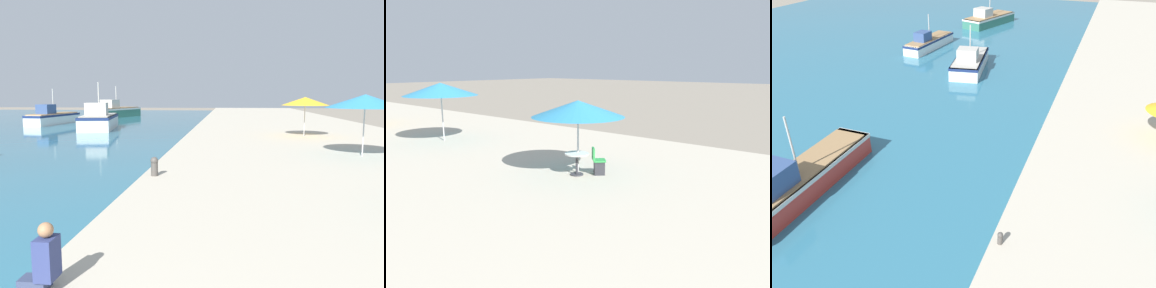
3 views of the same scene
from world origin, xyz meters
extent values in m
cube|color=#BCB29E|center=(8.00, 37.00, 0.31)|extent=(16.00, 90.00, 0.63)
cube|color=silver|center=(-9.89, 34.81, 0.70)|extent=(4.26, 8.35, 1.33)
cube|color=navy|center=(-9.89, 34.81, 1.24)|extent=(4.33, 8.44, 0.25)
cube|color=#ADA89E|center=(-9.89, 34.81, 1.42)|extent=(3.92, 7.68, 0.10)
cube|color=#B7B2A8|center=(-9.63, 33.44, 2.07)|extent=(2.28, 2.09, 1.20)
cylinder|color=#B7B2A8|center=(-9.89, 34.81, 3.06)|extent=(0.12, 0.12, 3.19)
cube|color=white|center=(-17.38, 40.50, 0.62)|extent=(2.84, 8.64, 1.17)
cube|color=navy|center=(-17.38, 40.50, 1.08)|extent=(2.89, 8.73, 0.25)
cube|color=#99754C|center=(-17.38, 40.50, 1.26)|extent=(2.61, 7.95, 0.10)
cube|color=#334C7F|center=(-17.52, 39.02, 1.84)|extent=(1.61, 1.99, 1.05)
cylinder|color=#B7B2A8|center=(-17.38, 40.50, 2.71)|extent=(0.12, 0.12, 2.81)
cube|color=#33705B|center=(-14.47, 55.46, 0.72)|extent=(5.73, 9.90, 1.36)
cube|color=silver|center=(-14.47, 55.46, 1.28)|extent=(5.82, 10.01, 0.25)
cube|color=#99754C|center=(-14.47, 55.46, 1.45)|extent=(5.27, 9.11, 0.10)
cube|color=#B7B2A8|center=(-14.96, 53.89, 2.11)|extent=(2.67, 2.62, 1.22)
cylinder|color=#B7B2A8|center=(-14.47, 55.46, 3.13)|extent=(0.12, 0.12, 3.26)
cylinder|color=#B7B7B7|center=(8.95, 16.05, 1.79)|extent=(0.06, 0.06, 2.33)
cone|color=teal|center=(8.95, 16.05, 3.11)|extent=(3.44, 3.44, 0.60)
cylinder|color=#B7B7B7|center=(8.00, 24.43, 1.74)|extent=(0.06, 0.06, 2.23)
cone|color=yellow|center=(8.00, 24.43, 2.98)|extent=(3.10, 3.10, 0.54)
cube|color=#333D5B|center=(0.24, 3.54, 0.71)|extent=(0.40, 0.28, 0.16)
cube|color=navy|center=(0.44, 3.54, 1.09)|extent=(0.26, 0.36, 0.60)
sphere|color=#9E704C|center=(0.44, 3.54, 1.50)|extent=(0.22, 0.22, 0.22)
cylinder|color=#4C4742|center=(0.45, 11.13, 0.85)|extent=(0.24, 0.24, 0.45)
sphere|color=#4C4742|center=(0.45, 11.13, 1.15)|extent=(0.26, 0.26, 0.26)
camera|label=1|loc=(2.97, -1.25, 3.36)|focal=35.00mm
camera|label=2|loc=(-0.30, -0.57, 4.15)|focal=35.00mm
camera|label=3|loc=(3.47, -1.10, 13.19)|focal=35.00mm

